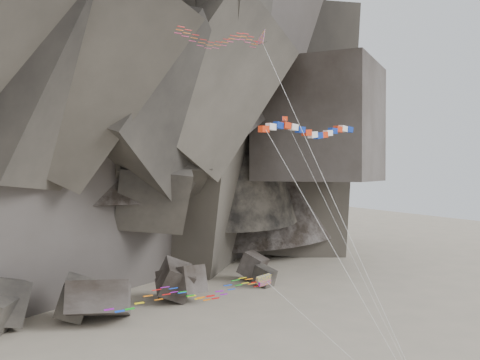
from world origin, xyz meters
TOP-DOWN VIEW (x-y plane):
  - headland at (0.00, 70.00)m, footprint 110.00×70.00m
  - boulder_field at (-16.22, 33.75)m, footprint 70.69×14.91m
  - delta_kite at (-6.81, 1.00)m, footprint 14.06×13.92m
  - banner_kite at (2.95, 1.39)m, footprint 12.05×14.33m
  - parafoil_kite at (-9.25, 1.64)m, footprint 19.34×13.69m
  - pennant_kite at (2.25, 0.23)m, footprint 1.66×15.42m

SIDE VIEW (x-z plane):
  - boulder_field at x=-16.22m, z-range -2.38..7.37m
  - parafoil_kite at x=-9.25m, z-range 5.88..15.74m
  - pennant_kite at x=2.25m, z-range 7.63..30.57m
  - banner_kite at x=2.95m, z-range 12.03..34.29m
  - delta_kite at x=-6.81m, z-range 15.01..44.68m
  - headland at x=0.00m, z-range 0.00..84.00m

